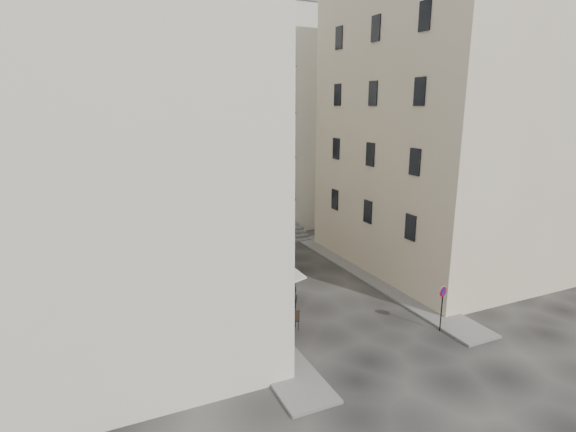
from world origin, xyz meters
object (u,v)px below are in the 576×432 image
no_parking_sign (443,300)px  bistro_table_b (282,318)px  pedestrian (292,293)px  bistro_table_a (284,321)px

no_parking_sign → bistro_table_b: bearing=140.2°
bistro_table_b → pedestrian: pedestrian is taller
bistro_table_b → bistro_table_a: bearing=-102.3°
bistro_table_a → bistro_table_b: bistro_table_a is taller
no_parking_sign → bistro_table_a: bearing=143.5°
no_parking_sign → pedestrian: bearing=124.0°
bistro_table_b → pedestrian: bearing=51.4°
bistro_table_a → bistro_table_b: size_ratio=1.11×
bistro_table_b → pedestrian: size_ratio=0.71×
pedestrian → bistro_table_b: bearing=39.9°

